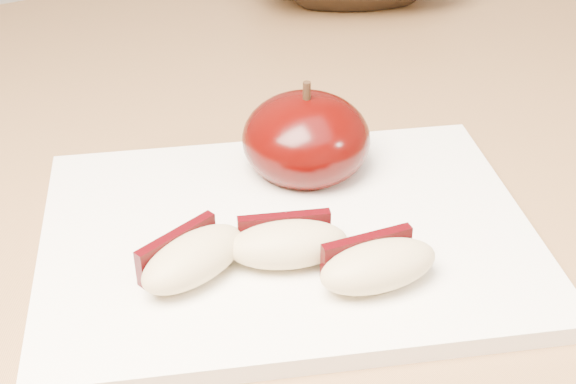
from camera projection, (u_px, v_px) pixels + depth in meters
back_cabinet at (23, 180)px, 1.30m from camera, size 2.40×0.62×0.94m
cutting_board at (288, 237)px, 0.45m from camera, size 0.33×0.28×0.01m
apple_half at (306, 139)px, 0.49m from camera, size 0.09×0.09×0.07m
apple_wedge_a at (192, 257)px, 0.41m from camera, size 0.07×0.05×0.02m
apple_wedge_b at (287, 243)px, 0.42m from camera, size 0.07×0.05×0.02m
apple_wedge_c at (377, 264)px, 0.41m from camera, size 0.07×0.04×0.02m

